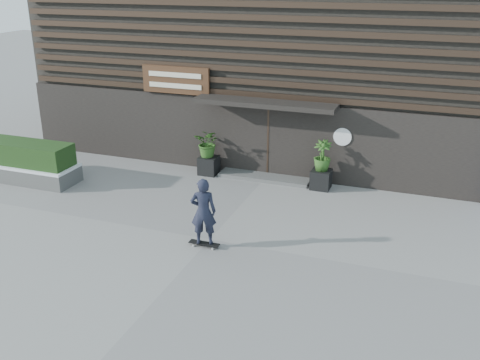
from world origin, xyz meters
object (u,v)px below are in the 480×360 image
at_px(planter_pot_left, 209,165).
at_px(raised_bed, 26,172).
at_px(skateboarder, 203,212).
at_px(planter_pot_right, 321,179).

relative_size(planter_pot_left, raised_bed, 0.17).
distance_m(planter_pot_left, skateboarder, 5.20).
xyz_separation_m(planter_pot_left, skateboarder, (1.92, -4.79, 0.64)).
bearing_deg(planter_pot_left, skateboarder, -68.16).
height_order(planter_pot_right, skateboarder, skateboarder).
bearing_deg(planter_pot_left, raised_bed, -154.64).
bearing_deg(planter_pot_right, skateboarder, -111.43).
distance_m(planter_pot_right, raised_bed, 9.51).
relative_size(planter_pot_left, skateboarder, 0.33).
xyz_separation_m(planter_pot_left, planter_pot_right, (3.80, 0.00, 0.00)).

